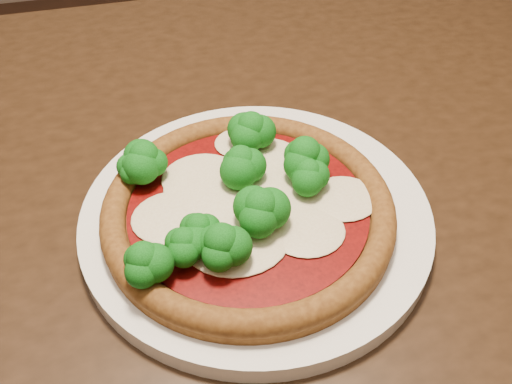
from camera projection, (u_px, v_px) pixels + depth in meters
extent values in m
cube|color=black|center=(227.00, 210.00, 0.56)|extent=(1.27, 0.88, 0.04)
cylinder|color=black|center=(467.00, 157.00, 1.19)|extent=(0.06, 0.06, 0.71)
cylinder|color=silver|center=(256.00, 216.00, 0.52)|extent=(0.31, 0.31, 0.02)
cylinder|color=brown|center=(248.00, 214.00, 0.50)|extent=(0.25, 0.25, 0.01)
torus|color=brown|center=(248.00, 208.00, 0.49)|extent=(0.25, 0.25, 0.02)
cylinder|color=#670604|center=(248.00, 208.00, 0.49)|extent=(0.21, 0.21, 0.00)
ellipsoid|color=beige|center=(201.00, 177.00, 0.52)|extent=(0.07, 0.07, 0.01)
ellipsoid|color=beige|center=(307.00, 231.00, 0.47)|extent=(0.06, 0.06, 0.01)
ellipsoid|color=beige|center=(265.00, 159.00, 0.54)|extent=(0.07, 0.06, 0.01)
ellipsoid|color=beige|center=(288.00, 190.00, 0.51)|extent=(0.07, 0.06, 0.01)
ellipsoid|color=beige|center=(237.00, 197.00, 0.50)|extent=(0.12, 0.11, 0.01)
ellipsoid|color=beige|center=(236.00, 238.00, 0.46)|extent=(0.09, 0.08, 0.01)
ellipsoid|color=beige|center=(172.00, 217.00, 0.48)|extent=(0.07, 0.06, 0.01)
ellipsoid|color=beige|center=(241.00, 142.00, 0.55)|extent=(0.05, 0.05, 0.00)
ellipsoid|color=beige|center=(343.00, 198.00, 0.50)|extent=(0.06, 0.06, 0.01)
ellipsoid|color=beige|center=(203.00, 185.00, 0.51)|extent=(0.07, 0.06, 0.01)
ellipsoid|color=#137C19|center=(241.00, 162.00, 0.50)|extent=(0.05, 0.05, 0.04)
ellipsoid|color=#137C19|center=(251.00, 128.00, 0.53)|extent=(0.05, 0.05, 0.04)
ellipsoid|color=#137C19|center=(308.00, 173.00, 0.49)|extent=(0.04, 0.04, 0.03)
ellipsoid|color=#137C19|center=(199.00, 228.00, 0.45)|extent=(0.04, 0.04, 0.03)
ellipsoid|color=#137C19|center=(305.00, 155.00, 0.50)|extent=(0.05, 0.05, 0.04)
ellipsoid|color=#137C19|center=(144.00, 158.00, 0.50)|extent=(0.05, 0.05, 0.04)
ellipsoid|color=#137C19|center=(261.00, 208.00, 0.46)|extent=(0.05, 0.05, 0.04)
ellipsoid|color=#137C19|center=(133.00, 166.00, 0.50)|extent=(0.03, 0.03, 0.03)
ellipsoid|color=#137C19|center=(144.00, 260.00, 0.42)|extent=(0.04, 0.04, 0.04)
ellipsoid|color=#137C19|center=(222.00, 243.00, 0.43)|extent=(0.05, 0.05, 0.04)
ellipsoid|color=#137C19|center=(184.00, 243.00, 0.44)|extent=(0.04, 0.04, 0.03)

